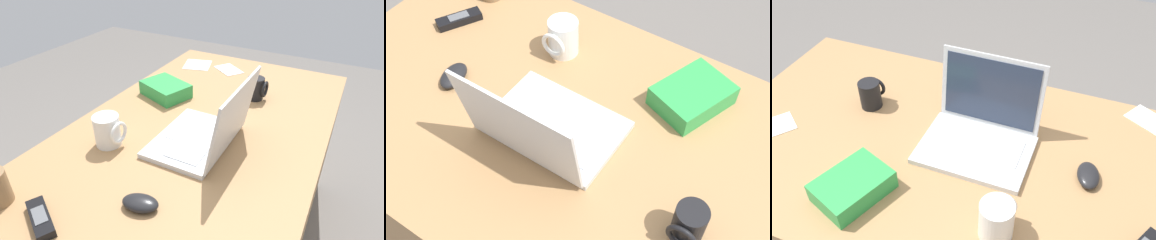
% 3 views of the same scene
% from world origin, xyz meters
% --- Properties ---
extents(desk, '(1.57, 0.88, 0.72)m').
position_xyz_m(desk, '(0.00, 0.00, 0.36)').
color(desk, '#A87C4F').
rests_on(desk, ground).
extents(laptop, '(0.34, 0.28, 0.25)m').
position_xyz_m(laptop, '(0.06, 0.07, 0.77)').
color(laptop, silver).
rests_on(laptop, desk).
extents(computer_mouse, '(0.08, 0.11, 0.03)m').
position_xyz_m(computer_mouse, '(0.40, 0.04, 0.73)').
color(computer_mouse, black).
rests_on(computer_mouse, desk).
extents(coffee_mug_white, '(0.07, 0.08, 0.10)m').
position_xyz_m(coffee_mug_white, '(-0.35, 0.11, 0.76)').
color(coffee_mug_white, black).
rests_on(coffee_mug_white, desk).
extents(coffee_mug_tall, '(0.09, 0.10, 0.11)m').
position_xyz_m(coffee_mug_tall, '(0.21, -0.22, 0.77)').
color(coffee_mug_tall, white).
rests_on(coffee_mug_tall, desk).
extents(cordless_phone, '(0.11, 0.14, 0.03)m').
position_xyz_m(cordless_phone, '(0.55, -0.15, 0.73)').
color(cordless_phone, black).
rests_on(cordless_phone, desk).
extents(snack_bag, '(0.20, 0.23, 0.06)m').
position_xyz_m(snack_bag, '(-0.20, -0.25, 0.75)').
color(snack_bag, green).
rests_on(snack_bag, desk).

